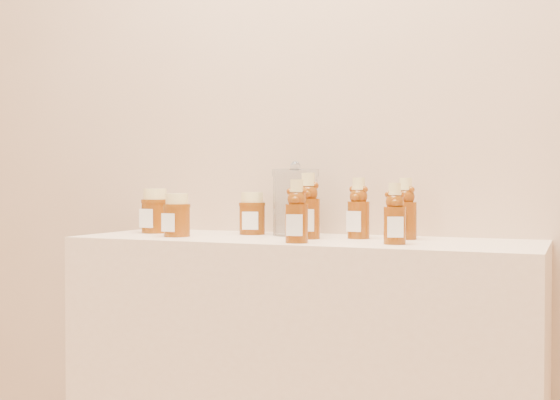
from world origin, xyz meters
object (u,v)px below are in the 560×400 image
at_px(bear_bottle_front_left, 297,207).
at_px(honey_jar_left, 155,211).
at_px(bear_bottle_back_left, 308,202).
at_px(glass_canister, 295,199).

height_order(bear_bottle_front_left, honey_jar_left, bear_bottle_front_left).
xyz_separation_m(bear_bottle_back_left, bear_bottle_front_left, (0.02, -0.13, -0.01)).
xyz_separation_m(bear_bottle_back_left, glass_canister, (-0.07, 0.09, 0.00)).
bearing_deg(bear_bottle_front_left, honey_jar_left, 151.55).
relative_size(bear_bottle_back_left, honey_jar_left, 1.50).
xyz_separation_m(honey_jar_left, glass_canister, (0.41, 0.06, 0.03)).
xyz_separation_m(bear_bottle_back_left, honey_jar_left, (-0.49, 0.03, -0.03)).
bearing_deg(bear_bottle_back_left, bear_bottle_front_left, -90.59).
relative_size(bear_bottle_back_left, bear_bottle_front_left, 1.12).
bearing_deg(bear_bottle_front_left, glass_canister, 102.14).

